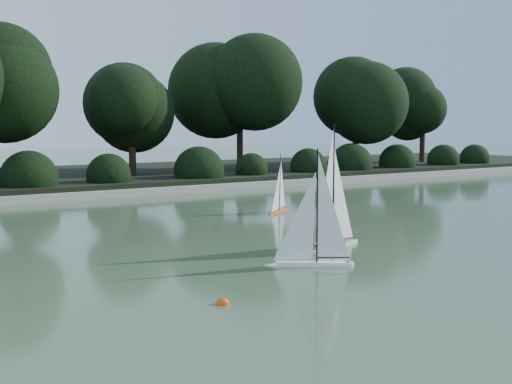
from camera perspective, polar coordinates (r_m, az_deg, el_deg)
ground at (r=8.35m, az=13.95°, el=-6.07°), size 80.00×80.00×0.00m
pond_coping at (r=15.79m, az=-10.86°, el=-0.04°), size 40.00×0.35×0.18m
far_bank at (r=19.52m, az=-15.41°, el=1.17°), size 40.00×8.00×0.30m
tree_line at (r=18.45m, az=-10.41°, el=8.76°), size 26.31×3.93×4.39m
shrub_hedge at (r=16.59m, az=-12.09°, el=1.47°), size 29.10×1.10×1.10m
sailboat_white_a at (r=7.89m, az=4.50°, el=-4.84°), size 1.01×0.72×1.52m
sailboat_white_b at (r=9.12m, az=7.26°, el=-3.11°), size 1.31×0.69×1.84m
sailboat_orange at (r=12.57m, az=1.93°, el=-0.99°), size 0.80×0.59×1.22m
race_buoy at (r=6.27m, az=-2.98°, el=-9.92°), size 0.14×0.14×0.14m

